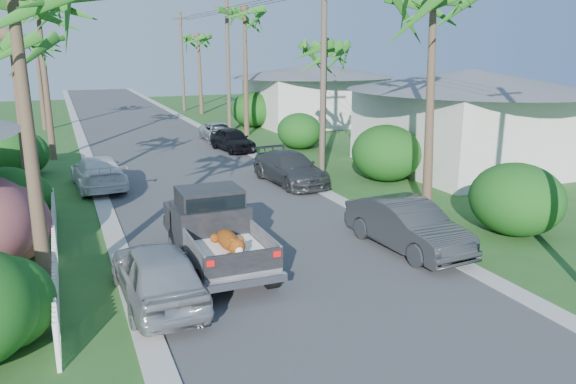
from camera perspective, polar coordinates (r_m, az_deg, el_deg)
name	(u,v)px	position (r m, az deg, el deg)	size (l,w,h in m)	color
ground	(348,315)	(12.91, 6.10, -12.32)	(120.00, 120.00, 0.00)	#26531F
road	(157,143)	(36.00, -13.15, 4.83)	(8.00, 100.00, 0.02)	#38383A
curb_left	(84,148)	(35.58, -20.00, 4.26)	(0.60, 100.00, 0.06)	#A5A39E
curb_right	(224,139)	(36.91, -6.54, 5.37)	(0.60, 100.00, 0.06)	#A5A39E
pickup_truck	(213,227)	(15.56, -7.61, -3.59)	(1.98, 5.12, 2.06)	black
parked_car_rn	(407,226)	(16.83, 12.02, -3.38)	(1.55, 4.44, 1.46)	#2B2D30
parked_car_rm	(290,168)	(24.51, 0.21, 2.41)	(1.91, 4.70, 1.36)	#313436
parked_car_rf	(232,140)	(32.55, -5.67, 5.30)	(1.55, 3.85, 1.31)	black
parked_car_rd	(219,132)	(36.04, -7.01, 6.02)	(1.91, 4.15, 1.15)	silver
parked_car_ln	(157,273)	(13.49, -13.13, -8.03)	(1.71, 4.25, 1.45)	#A5A8AC
parked_car_lf	(98,173)	(24.99, -18.73, 1.88)	(1.92, 4.72, 1.37)	silver
palm_l_b	(11,37)	(22.12, -26.29, 13.93)	(4.40, 4.40, 7.40)	brown
palm_l_c	(37,4)	(32.16, -24.13, 17.03)	(4.40, 4.40, 9.20)	brown
palm_l_d	(35,38)	(44.10, -24.28, 14.07)	(4.40, 4.40, 7.70)	brown
palm_r_b	(324,44)	(27.89, 3.71, 14.75)	(4.40, 4.40, 7.20)	brown
palm_r_c	(244,11)	(38.03, -4.44, 17.90)	(4.40, 4.40, 9.40)	brown
palm_r_d	(198,37)	(51.53, -9.08, 15.33)	(4.40, 4.40, 8.00)	brown
shrub_l_c	(7,197)	(20.73, -26.67, -0.49)	(2.40, 2.64, 2.00)	#184513
shrub_l_d	(4,152)	(28.56, -26.91, 3.63)	(3.20, 3.52, 2.40)	#184513
shrub_r_a	(516,199)	(19.15, 22.18, -0.68)	(2.80, 3.08, 2.30)	#184513
shrub_r_b	(386,153)	(25.39, 9.95, 3.92)	(3.00, 3.30, 2.50)	#184513
shrub_r_c	(300,131)	(33.15, 1.18, 6.22)	(2.60, 2.86, 2.10)	#184513
shrub_r_d	(253,109)	(42.56, -3.62, 8.37)	(3.20, 3.52, 2.60)	#184513
picket_fence	(55,250)	(16.47, -22.61, -5.46)	(0.10, 11.00, 1.00)	white
house_right_near	(467,123)	(29.09, 17.74, 6.71)	(8.00, 9.00, 4.80)	silver
house_right_far	(313,96)	(44.34, 2.58, 9.69)	(9.00, 8.00, 4.60)	silver
utility_pole_b	(323,75)	(25.68, 3.60, 11.76)	(1.60, 0.26, 9.00)	brown
utility_pole_c	(228,66)	(39.71, -6.10, 12.65)	(1.60, 0.26, 9.00)	brown
utility_pole_d	(182,61)	(54.27, -10.70, 12.95)	(1.60, 0.26, 9.00)	brown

